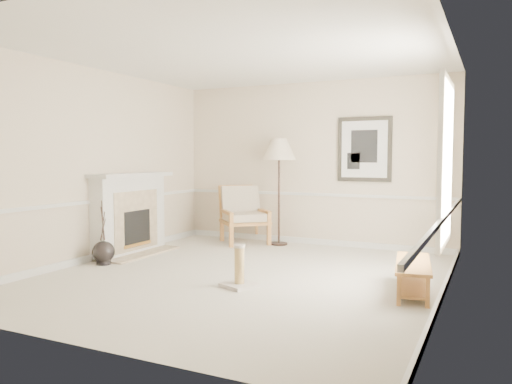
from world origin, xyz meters
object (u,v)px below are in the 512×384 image
at_px(floor_lamp, 279,152).
at_px(floor_vase, 103,253).
at_px(scratching_post, 239,274).
at_px(bench, 413,272).
at_px(armchair, 243,212).

bearing_deg(floor_lamp, floor_vase, -122.18).
bearing_deg(scratching_post, bench, 18.59).
relative_size(armchair, floor_lamp, 0.61).
distance_m(floor_lamp, scratching_post, 3.33).
bearing_deg(floor_lamp, scratching_post, -76.12).
distance_m(armchair, floor_lamp, 1.30).
xyz_separation_m(bench, scratching_post, (-1.93, -0.65, -0.08)).
relative_size(armchair, scratching_post, 2.22).
relative_size(floor_vase, floor_lamp, 0.50).
height_order(armchair, bench, armchair).
xyz_separation_m(floor_vase, floor_lamp, (1.66, 2.64, 1.48)).
bearing_deg(armchair, scratching_post, -106.89).
bearing_deg(bench, armchair, 146.52).
distance_m(floor_vase, armchair, 2.80).
bearing_deg(floor_vase, scratching_post, -6.22).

